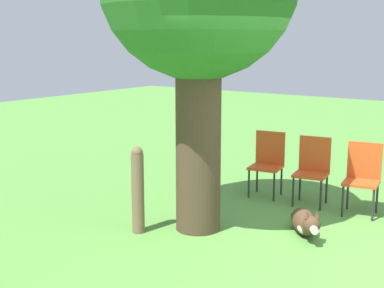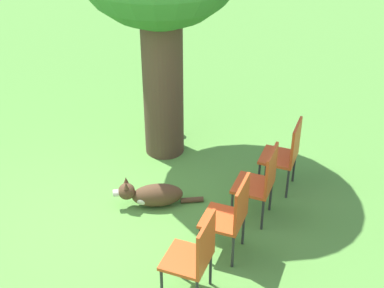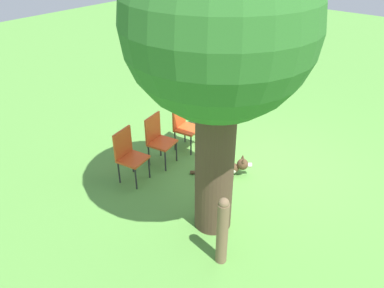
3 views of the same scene
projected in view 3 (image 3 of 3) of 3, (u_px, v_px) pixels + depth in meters
name	position (u px, v px, depth m)	size (l,w,h in m)	color
ground_plane	(255.00, 172.00, 6.76)	(30.00, 30.00, 0.00)	#56933D
oak_tree	(219.00, 32.00, 4.18)	(2.27, 2.27, 4.07)	#4C3828
dog	(226.00, 168.00, 6.62)	(0.91, 0.73, 0.40)	#513823
fence_post	(222.00, 231.00, 4.74)	(0.15, 0.15, 1.05)	brown
red_chair_0	(206.00, 111.00, 7.72)	(0.49, 0.50, 0.94)	#D14C1E
red_chair_1	(184.00, 123.00, 7.25)	(0.49, 0.50, 0.94)	#D14C1E
red_chair_2	(158.00, 137.00, 6.79)	(0.49, 0.50, 0.94)	#D14C1E
red_chair_3	(129.00, 153.00, 6.33)	(0.49, 0.50, 0.94)	#D14C1E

